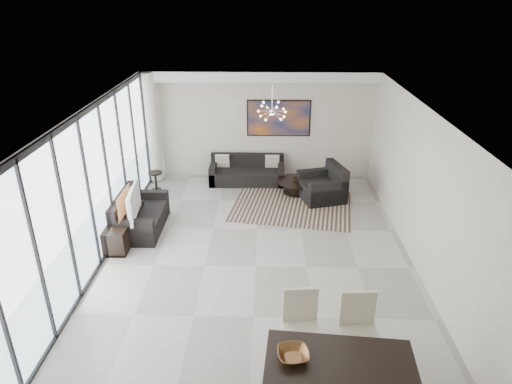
{
  "coord_description": "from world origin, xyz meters",
  "views": [
    {
      "loc": [
        0.18,
        -7.24,
        4.82
      ],
      "look_at": [
        -0.01,
        0.64,
        1.25
      ],
      "focal_mm": 32.0,
      "sensor_mm": 36.0,
      "label": 1
    }
  ],
  "objects_px": {
    "sofa_main": "(247,174)",
    "tv_console": "(124,227)",
    "coffee_table": "(296,186)",
    "television": "(129,202)",
    "dining_table": "(340,366)"
  },
  "relations": [
    {
      "from": "sofa_main",
      "to": "tv_console",
      "type": "bearing_deg",
      "value": -128.57
    },
    {
      "from": "coffee_table",
      "to": "tv_console",
      "type": "relative_size",
      "value": 0.6
    },
    {
      "from": "television",
      "to": "coffee_table",
      "type": "bearing_deg",
      "value": -62.78
    },
    {
      "from": "coffee_table",
      "to": "television",
      "type": "relative_size",
      "value": 0.89
    },
    {
      "from": "sofa_main",
      "to": "television",
      "type": "bearing_deg",
      "value": -126.87
    },
    {
      "from": "sofa_main",
      "to": "coffee_table",
      "type": "bearing_deg",
      "value": -27.85
    },
    {
      "from": "coffee_table",
      "to": "television",
      "type": "bearing_deg",
      "value": -146.48
    },
    {
      "from": "tv_console",
      "to": "dining_table",
      "type": "height_order",
      "value": "dining_table"
    },
    {
      "from": "coffee_table",
      "to": "sofa_main",
      "type": "xyz_separation_m",
      "value": [
        -1.28,
        0.68,
        0.05
      ]
    },
    {
      "from": "sofa_main",
      "to": "dining_table",
      "type": "height_order",
      "value": "dining_table"
    },
    {
      "from": "television",
      "to": "dining_table",
      "type": "distance_m",
      "value": 5.55
    },
    {
      "from": "tv_console",
      "to": "television",
      "type": "relative_size",
      "value": 1.48
    },
    {
      "from": "television",
      "to": "dining_table",
      "type": "relative_size",
      "value": 0.58
    },
    {
      "from": "tv_console",
      "to": "television",
      "type": "distance_m",
      "value": 0.58
    },
    {
      "from": "coffee_table",
      "to": "dining_table",
      "type": "distance_m",
      "value": 6.51
    }
  ]
}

